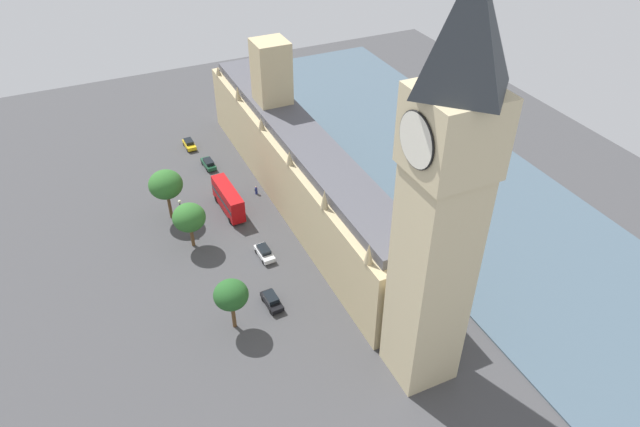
% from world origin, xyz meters
% --- Properties ---
extents(ground_plane, '(142.68, 142.68, 0.00)m').
position_xyz_m(ground_plane, '(0.00, 0.00, 0.00)').
color(ground_plane, '#424244').
extents(river_thames, '(36.44, 128.41, 0.25)m').
position_xyz_m(river_thames, '(-30.72, 0.00, 0.12)').
color(river_thames, '#475B6B').
rests_on(river_thames, ground).
extents(parliament_building, '(10.48, 72.68, 25.84)m').
position_xyz_m(parliament_building, '(-1.99, -1.08, 7.52)').
color(parliament_building, tan).
rests_on(parliament_building, ground).
extents(clock_tower, '(8.33, 8.33, 52.08)m').
position_xyz_m(clock_tower, '(-0.78, 41.00, 26.92)').
color(clock_tower, '#CCBA8E').
rests_on(clock_tower, ground).
extents(car_yellow_cab_trailing, '(2.05, 4.47, 1.74)m').
position_xyz_m(car_yellow_cab_trailing, '(11.84, -27.97, 0.89)').
color(car_yellow_cab_trailing, gold).
rests_on(car_yellow_cab_trailing, ground).
extents(car_dark_green_under_trees, '(2.10, 4.81, 1.74)m').
position_xyz_m(car_dark_green_under_trees, '(10.33, -18.60, 0.89)').
color(car_dark_green_under_trees, '#19472D').
rests_on(car_dark_green_under_trees, ground).
extents(double_decker_bus_kerbside, '(3.01, 10.60, 4.75)m').
position_xyz_m(double_decker_bus_kerbside, '(11.06, -2.80, 2.63)').
color(double_decker_bus_kerbside, '#B20C0F').
rests_on(double_decker_bus_kerbside, ground).
extents(car_white_near_tower, '(2.15, 4.74, 1.74)m').
position_xyz_m(car_white_near_tower, '(9.76, 11.84, 0.89)').
color(car_white_near_tower, silver).
rests_on(car_white_near_tower, ground).
extents(car_black_opposite_hall, '(2.18, 4.68, 1.74)m').
position_xyz_m(car_black_opposite_hall, '(12.57, 22.50, 0.89)').
color(car_black_opposite_hall, black).
rests_on(car_black_opposite_hall, ground).
extents(pedestrian_far_end, '(0.60, 0.68, 1.67)m').
position_xyz_m(pedestrian_far_end, '(4.85, -5.75, 0.75)').
color(pedestrian_far_end, navy).
rests_on(pedestrian_far_end, ground).
extents(plane_tree_corner, '(5.35, 5.35, 8.05)m').
position_xyz_m(plane_tree_corner, '(19.49, 4.14, 5.74)').
color(plane_tree_corner, brown).
rests_on(plane_tree_corner, ground).
extents(plane_tree_midblock, '(4.82, 4.82, 8.18)m').
position_xyz_m(plane_tree_midblock, '(18.84, 24.20, 6.07)').
color(plane_tree_midblock, brown).
rests_on(plane_tree_midblock, ground).
extents(plane_tree_leading, '(5.80, 5.80, 9.45)m').
position_xyz_m(plane_tree_leading, '(20.99, -5.09, 6.94)').
color(plane_tree_leading, brown).
rests_on(plane_tree_leading, ground).
extents(street_lamp_by_river_gate, '(0.56, 0.56, 5.96)m').
position_xyz_m(street_lamp_by_river_gate, '(19.81, -1.03, 4.19)').
color(street_lamp_by_river_gate, black).
rests_on(street_lamp_by_river_gate, ground).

